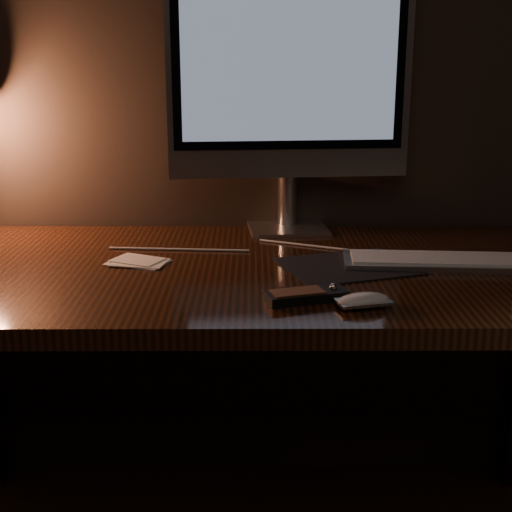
{
  "coord_description": "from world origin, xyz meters",
  "views": [
    {
      "loc": [
        0.0,
        0.36,
        1.19
      ],
      "look_at": [
        0.01,
        1.73,
        0.81
      ],
      "focal_mm": 50.0,
      "sensor_mm": 36.0,
      "label": 1
    }
  ],
  "objects_px": {
    "desk": "(253,310)",
    "media_remote": "(306,295)",
    "mouse": "(364,302)",
    "monitor": "(290,81)",
    "keyboard": "(454,261)"
  },
  "relations": [
    {
      "from": "monitor",
      "to": "keyboard",
      "type": "height_order",
      "value": "monitor"
    },
    {
      "from": "keyboard",
      "to": "mouse",
      "type": "distance_m",
      "value": 0.36
    },
    {
      "from": "monitor",
      "to": "keyboard",
      "type": "bearing_deg",
      "value": -48.88
    },
    {
      "from": "monitor",
      "to": "media_remote",
      "type": "xyz_separation_m",
      "value": [
        0.01,
        -0.56,
        -0.37
      ]
    },
    {
      "from": "keyboard",
      "to": "media_remote",
      "type": "height_order",
      "value": "media_remote"
    },
    {
      "from": "mouse",
      "to": "monitor",
      "type": "bearing_deg",
      "value": 85.91
    },
    {
      "from": "desk",
      "to": "media_remote",
      "type": "bearing_deg",
      "value": -71.59
    },
    {
      "from": "monitor",
      "to": "keyboard",
      "type": "xyz_separation_m",
      "value": [
        0.35,
        -0.33,
        -0.37
      ]
    },
    {
      "from": "desk",
      "to": "monitor",
      "type": "height_order",
      "value": "monitor"
    },
    {
      "from": "keyboard",
      "to": "mouse",
      "type": "relative_size",
      "value": 4.86
    },
    {
      "from": "keyboard",
      "to": "mouse",
      "type": "xyz_separation_m",
      "value": [
        -0.24,
        -0.27,
        0.0
      ]
    },
    {
      "from": "desk",
      "to": "media_remote",
      "type": "relative_size",
      "value": 9.81
    },
    {
      "from": "monitor",
      "to": "keyboard",
      "type": "relative_size",
      "value": 1.35
    },
    {
      "from": "keyboard",
      "to": "media_remote",
      "type": "relative_size",
      "value": 2.92
    },
    {
      "from": "desk",
      "to": "keyboard",
      "type": "bearing_deg",
      "value": -8.95
    }
  ]
}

